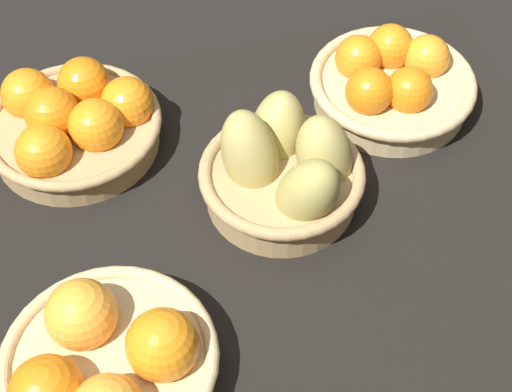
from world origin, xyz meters
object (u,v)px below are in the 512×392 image
Objects in this scene: basket_near_left at (106,365)px; basket_far_right at (391,82)px; basket_center_pears at (284,171)px; basket_far_left at (74,122)px.

basket_far_right is at bearing 37.04° from basket_near_left.
basket_near_left is at bearing -142.96° from basket_far_right.
basket_center_pears is 0.95× the size of basket_far_right.
basket_far_left is (-26.01, 16.76, -0.74)cm from basket_center_pears.
basket_near_left reaches higher than basket_far_right.
basket_center_pears reaches higher than basket_near_left.
basket_far_right is (20.36, 13.68, -1.00)cm from basket_center_pears.
basket_near_left is at bearing -90.66° from basket_far_left.
basket_far_left is at bearing 89.34° from basket_near_left.
basket_near_left is 58.64cm from basket_far_right.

